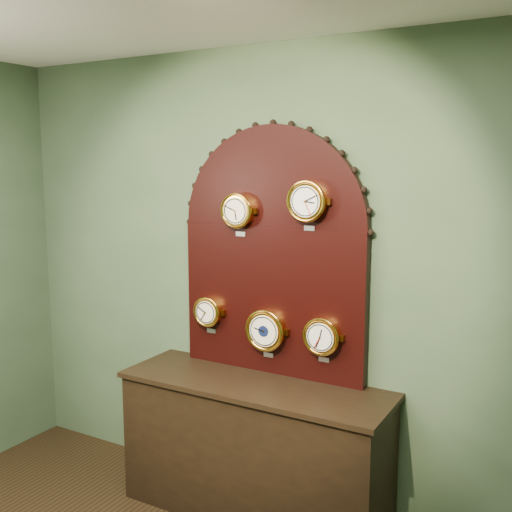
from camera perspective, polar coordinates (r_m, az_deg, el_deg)
The scene contains 8 objects.
wall_back at distance 3.69m, azimuth 1.92°, elevation -2.24°, with size 4.00×4.00×0.00m, color #40573C.
shop_counter at distance 3.79m, azimuth -0.16°, elevation -17.96°, with size 1.60×0.50×0.80m, color black.
display_board at distance 3.61m, azimuth 1.57°, elevation 1.15°, with size 1.26×0.06×1.53m.
roman_clock at distance 3.63m, azimuth -1.74°, elevation 4.31°, with size 0.22×0.08×0.27m.
arabic_clock at distance 3.41m, azimuth 4.88°, elevation 5.18°, with size 0.24×0.08×0.29m.
hygrometer at distance 3.85m, azimuth -4.53°, elevation -5.25°, with size 0.19×0.08×0.25m.
barometer at distance 3.66m, azimuth 0.95°, elevation -7.01°, with size 0.26×0.08×0.31m.
tide_clock at distance 3.50m, azimuth 6.28°, elevation -7.55°, with size 0.22×0.08×0.28m.
Camera 1 is at (1.68, -0.70, 2.11)m, focal length 42.30 mm.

